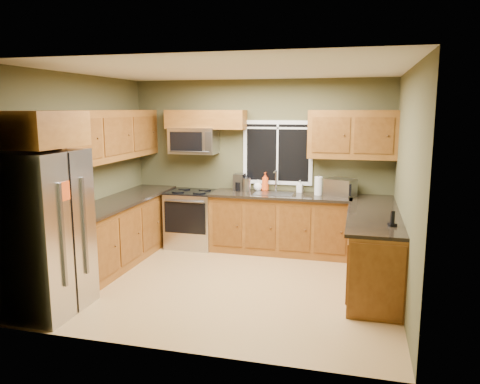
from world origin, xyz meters
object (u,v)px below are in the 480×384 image
at_px(coffee_maker, 239,183).
at_px(soap_bottle_c, 258,185).
at_px(toaster_oven, 340,187).
at_px(microwave, 194,141).
at_px(kettle, 246,184).
at_px(paper_towel_roll, 318,186).
at_px(soap_bottle_a, 265,182).
at_px(refrigerator, 45,233).
at_px(range, 192,218).
at_px(soap_bottle_b, 300,186).
at_px(cordless_phone, 392,222).

relative_size(coffee_maker, soap_bottle_c, 1.52).
bearing_deg(toaster_oven, microwave, 178.56).
bearing_deg(kettle, toaster_oven, -1.42).
height_order(kettle, paper_towel_roll, paper_towel_roll).
bearing_deg(soap_bottle_a, paper_towel_roll, -10.36).
height_order(refrigerator, microwave, microwave).
distance_m(range, toaster_oven, 2.44).
height_order(microwave, soap_bottle_b, microwave).
distance_m(soap_bottle_b, soap_bottle_c, 0.68).
relative_size(toaster_oven, kettle, 1.95).
bearing_deg(coffee_maker, refrigerator, -116.19).
bearing_deg(soap_bottle_c, soap_bottle_a, 0.00).
bearing_deg(toaster_oven, soap_bottle_a, 172.64).
bearing_deg(soap_bottle_a, soap_bottle_c, 180.00).
bearing_deg(paper_towel_roll, cordless_phone, -60.81).
bearing_deg(range, coffee_maker, 12.69).
distance_m(soap_bottle_b, cordless_phone, 2.30).
xyz_separation_m(range, paper_towel_roll, (2.03, 0.07, 0.61)).
height_order(kettle, soap_bottle_c, kettle).
distance_m(kettle, soap_bottle_a, 0.31).
distance_m(toaster_oven, soap_bottle_b, 0.65).
relative_size(microwave, paper_towel_roll, 2.45).
bearing_deg(cordless_phone, range, 150.86).
distance_m(microwave, soap_bottle_a, 1.34).
bearing_deg(coffee_maker, soap_bottle_a, 8.26).
bearing_deg(soap_bottle_a, refrigerator, -121.79).
bearing_deg(refrigerator, kettle, 61.35).
distance_m(refrigerator, toaster_oven, 4.17).
height_order(soap_bottle_a, soap_bottle_b, soap_bottle_a).
distance_m(coffee_maker, soap_bottle_c, 0.30).
height_order(range, coffee_maker, coffee_maker).
bearing_deg(paper_towel_roll, microwave, 178.22).
distance_m(toaster_oven, coffee_maker, 1.61).
bearing_deg(kettle, microwave, 178.53).
height_order(range, kettle, kettle).
bearing_deg(toaster_oven, coffee_maker, 176.66).
bearing_deg(coffee_maker, paper_towel_roll, -4.37).
height_order(microwave, cordless_phone, microwave).
xyz_separation_m(microwave, coffee_maker, (0.76, 0.03, -0.66)).
xyz_separation_m(range, cordless_phone, (3.01, -1.68, 0.52)).
bearing_deg(cordless_phone, soap_bottle_b, 123.86).
bearing_deg(refrigerator, paper_towel_roll, 46.27).
height_order(refrigerator, soap_bottle_a, refrigerator).
bearing_deg(microwave, coffee_maker, 2.59).
xyz_separation_m(refrigerator, kettle, (1.58, 2.88, 0.16)).
bearing_deg(toaster_oven, soap_bottle_b, 166.33).
bearing_deg(soap_bottle_a, toaster_oven, -7.36).
bearing_deg(soap_bottle_b, soap_bottle_c, 180.00).
relative_size(range, paper_towel_roll, 3.02).
xyz_separation_m(soap_bottle_b, cordless_phone, (1.28, -1.91, -0.04)).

